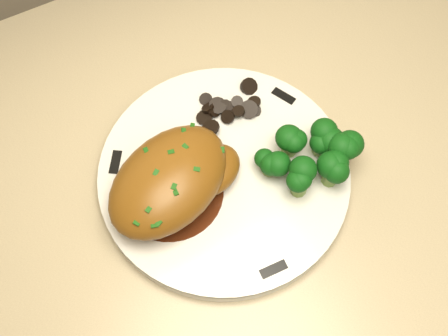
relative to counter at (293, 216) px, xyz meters
name	(u,v)px	position (x,y,z in m)	size (l,w,h in m)	color
counter	(293,216)	(0.00, 0.00, 0.00)	(1.92, 0.65, 0.95)	brown
plate	(224,175)	(-0.17, -0.04, 0.42)	(0.28, 0.28, 0.02)	silver
rim_accent_0	(284,96)	(-0.06, 0.02, 0.43)	(0.03, 0.01, 0.00)	black
rim_accent_1	(116,162)	(-0.27, 0.03, 0.43)	(0.03, 0.01, 0.00)	black
rim_accent_2	(273,269)	(-0.18, -0.16, 0.43)	(0.03, 0.01, 0.00)	black
gravy_pool	(171,192)	(-0.23, -0.03, 0.43)	(0.12, 0.12, 0.00)	#3B170A
chicken_breast	(174,179)	(-0.23, -0.03, 0.46)	(0.18, 0.15, 0.06)	brown
mushroom_pile	(231,109)	(-0.13, 0.03, 0.44)	(0.08, 0.06, 0.02)	black
broccoli_florets	(310,158)	(-0.08, -0.08, 0.45)	(0.11, 0.08, 0.04)	olive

